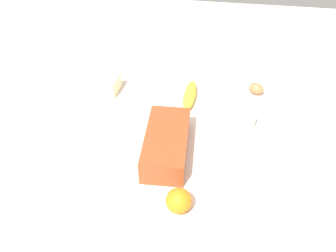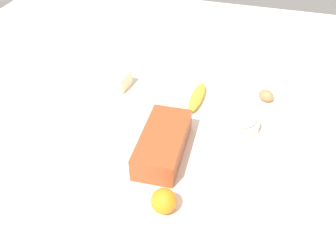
{
  "view_description": "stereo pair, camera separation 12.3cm",
  "coord_description": "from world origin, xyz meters",
  "px_view_note": "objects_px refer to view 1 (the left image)",
  "views": [
    {
      "loc": [
        -0.93,
        -0.14,
        0.83
      ],
      "look_at": [
        0.0,
        0.0,
        0.04
      ],
      "focal_mm": 39.71,
      "sensor_mm": 36.0,
      "label": 1
    },
    {
      "loc": [
        -0.9,
        -0.26,
        0.83
      ],
      "look_at": [
        0.0,
        0.0,
        0.04
      ],
      "focal_mm": 39.71,
      "sensor_mm": 36.0,
      "label": 2
    }
  ],
  "objects_px": {
    "orange_fruit": "(179,201)",
    "banana": "(190,95)",
    "loaf_pan": "(166,143)",
    "butter_block": "(110,85)",
    "flour_bowl": "(238,116)",
    "egg_near_butter": "(256,89)"
  },
  "relations": [
    {
      "from": "flour_bowl",
      "to": "banana",
      "type": "height_order",
      "value": "flour_bowl"
    },
    {
      "from": "orange_fruit",
      "to": "butter_block",
      "type": "relative_size",
      "value": 0.79
    },
    {
      "from": "egg_near_butter",
      "to": "loaf_pan",
      "type": "bearing_deg",
      "value": 142.59
    },
    {
      "from": "loaf_pan",
      "to": "banana",
      "type": "xyz_separation_m",
      "value": [
        0.3,
        -0.04,
        -0.02
      ]
    },
    {
      "from": "loaf_pan",
      "to": "butter_block",
      "type": "xyz_separation_m",
      "value": [
        0.31,
        0.27,
        -0.01
      ]
    },
    {
      "from": "flour_bowl",
      "to": "orange_fruit",
      "type": "xyz_separation_m",
      "value": [
        -0.4,
        0.15,
        0.01
      ]
    },
    {
      "from": "banana",
      "to": "egg_near_butter",
      "type": "height_order",
      "value": "egg_near_butter"
    },
    {
      "from": "egg_near_butter",
      "to": "flour_bowl",
      "type": "bearing_deg",
      "value": 159.99
    },
    {
      "from": "flour_bowl",
      "to": "loaf_pan",
      "type": "bearing_deg",
      "value": 130.57
    },
    {
      "from": "orange_fruit",
      "to": "flour_bowl",
      "type": "bearing_deg",
      "value": -20.94
    },
    {
      "from": "loaf_pan",
      "to": "orange_fruit",
      "type": "distance_m",
      "value": 0.22
    },
    {
      "from": "orange_fruit",
      "to": "banana",
      "type": "bearing_deg",
      "value": 2.79
    },
    {
      "from": "butter_block",
      "to": "egg_near_butter",
      "type": "xyz_separation_m",
      "value": [
        0.07,
        -0.56,
        -0.01
      ]
    },
    {
      "from": "banana",
      "to": "orange_fruit",
      "type": "height_order",
      "value": "orange_fruit"
    },
    {
      "from": "banana",
      "to": "flour_bowl",
      "type": "bearing_deg",
      "value": -122.05
    },
    {
      "from": "flour_bowl",
      "to": "egg_near_butter",
      "type": "bearing_deg",
      "value": -20.01
    },
    {
      "from": "flour_bowl",
      "to": "orange_fruit",
      "type": "distance_m",
      "value": 0.43
    },
    {
      "from": "orange_fruit",
      "to": "butter_block",
      "type": "distance_m",
      "value": 0.62
    },
    {
      "from": "banana",
      "to": "orange_fruit",
      "type": "distance_m",
      "value": 0.52
    },
    {
      "from": "loaf_pan",
      "to": "egg_near_butter",
      "type": "xyz_separation_m",
      "value": [
        0.38,
        -0.29,
        -0.02
      ]
    },
    {
      "from": "banana",
      "to": "orange_fruit",
      "type": "bearing_deg",
      "value": -177.21
    },
    {
      "from": "banana",
      "to": "butter_block",
      "type": "height_order",
      "value": "butter_block"
    }
  ]
}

